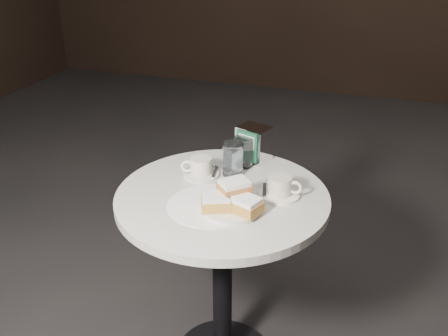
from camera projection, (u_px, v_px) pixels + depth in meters
cafe_table at (222, 244)px, 1.72m from camera, size 0.70×0.70×0.74m
sugar_spill at (210, 205)px, 1.56m from camera, size 0.28×0.28×0.00m
beignet_plate at (232, 201)px, 1.52m from camera, size 0.20×0.19×0.09m
coffee_cup_left at (200, 168)px, 1.73m from camera, size 0.17×0.17×0.07m
coffee_cup_right at (280, 188)px, 1.60m from camera, size 0.14×0.14×0.07m
water_glass_left at (233, 159)px, 1.73m from camera, size 0.09×0.09×0.12m
water_glass_right at (243, 152)px, 1.79m from camera, size 0.08×0.08×0.11m
napkin_dispenser at (254, 143)px, 1.83m from camera, size 0.13×0.12×0.13m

